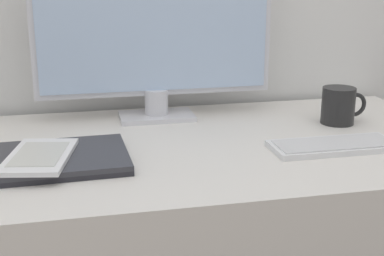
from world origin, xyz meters
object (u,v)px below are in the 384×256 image
at_px(coffee_mug, 339,106).
at_px(keyboard, 334,146).
at_px(monitor, 154,20).
at_px(ereader, 40,156).
at_px(laptop, 37,161).

bearing_deg(coffee_mug, keyboard, -119.29).
bearing_deg(coffee_mug, monitor, 161.92).
bearing_deg(ereader, laptop, 112.54).
xyz_separation_m(monitor, coffee_mug, (0.43, -0.14, -0.20)).
relative_size(monitor, laptop, 1.66).
relative_size(monitor, coffee_mug, 5.14).
height_order(laptop, coffee_mug, coffee_mug).
bearing_deg(monitor, keyboard, -43.90).
xyz_separation_m(monitor, keyboard, (0.33, -0.32, -0.24)).
distance_m(keyboard, coffee_mug, 0.21).
distance_m(laptop, coffee_mug, 0.72).
xyz_separation_m(laptop, coffee_mug, (0.70, 0.15, 0.03)).
bearing_deg(ereader, monitor, 48.54).
bearing_deg(keyboard, ereader, 178.78).
distance_m(monitor, coffee_mug, 0.49).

